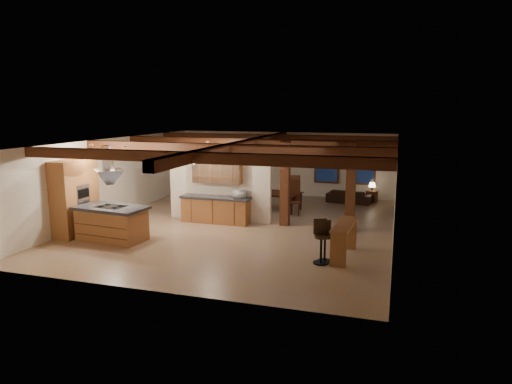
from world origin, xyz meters
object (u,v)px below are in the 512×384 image
kitchen_island (112,223)px  sofa (349,196)px  bar_counter (344,235)px  dining_table (274,201)px

kitchen_island → sofa: kitchen_island is taller
kitchen_island → sofa: size_ratio=1.21×
sofa → kitchen_island: bearing=58.3°
sofa → bar_counter: 7.45m
sofa → bar_counter: bearing=101.9°
sofa → bar_counter: bar_counter is taller
dining_table → sofa: (2.67, 2.34, -0.08)m
dining_table → bar_counter: bar_counter is taller
dining_table → sofa: bearing=51.0°
sofa → dining_table: bearing=48.3°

